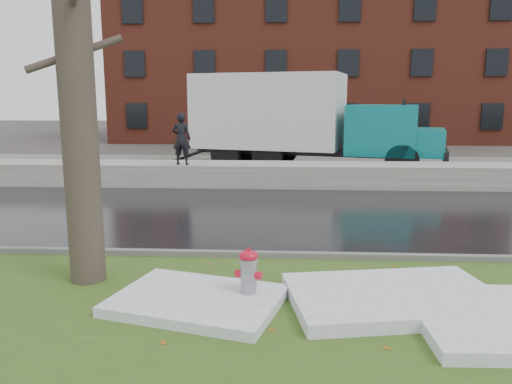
# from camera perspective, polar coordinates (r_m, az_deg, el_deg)

# --- Properties ---
(ground) EXTENTS (120.00, 120.00, 0.00)m
(ground) POSITION_cam_1_polar(r_m,az_deg,el_deg) (8.04, 0.38, -9.92)
(ground) COLOR #47423D
(ground) RESTS_ON ground
(verge) EXTENTS (60.00, 4.50, 0.04)m
(verge) POSITION_cam_1_polar(r_m,az_deg,el_deg) (6.87, -0.16, -13.39)
(verge) COLOR #304E1A
(verge) RESTS_ON ground
(road) EXTENTS (60.00, 7.00, 0.03)m
(road) POSITION_cam_1_polar(r_m,az_deg,el_deg) (12.35, 1.44, -2.55)
(road) COLOR black
(road) RESTS_ON ground
(parking_lot) EXTENTS (60.00, 9.00, 0.03)m
(parking_lot) POSITION_cam_1_polar(r_m,az_deg,el_deg) (20.72, 2.20, 2.76)
(parking_lot) COLOR slate
(parking_lot) RESTS_ON ground
(curb) EXTENTS (60.00, 0.15, 0.14)m
(curb) POSITION_cam_1_polar(r_m,az_deg,el_deg) (8.96, 0.71, -7.27)
(curb) COLOR slate
(curb) RESTS_ON ground
(snowbank) EXTENTS (60.00, 1.60, 0.75)m
(snowbank) POSITION_cam_1_polar(r_m,az_deg,el_deg) (16.41, 1.92, 1.99)
(snowbank) COLOR #B3ADA4
(snowbank) RESTS_ON ground
(brick_building) EXTENTS (26.00, 12.00, 10.00)m
(brick_building) POSITION_cam_1_polar(r_m,az_deg,el_deg) (37.62, 5.91, 13.80)
(brick_building) COLOR maroon
(brick_building) RESTS_ON ground
(bg_tree_left) EXTENTS (1.40, 1.62, 6.50)m
(bg_tree_left) POSITION_cam_1_polar(r_m,az_deg,el_deg) (32.02, -19.84, 10.84)
(bg_tree_left) COLOR brown
(bg_tree_left) RESTS_ON ground
(bg_tree_center) EXTENTS (1.40, 1.62, 6.50)m
(bg_tree_center) POSITION_cam_1_polar(r_m,az_deg,el_deg) (34.13, -7.64, 11.30)
(bg_tree_center) COLOR brown
(bg_tree_center) RESTS_ON ground
(fire_hydrant) EXTENTS (0.39, 0.35, 0.78)m
(fire_hydrant) POSITION_cam_1_polar(r_m,az_deg,el_deg) (6.94, -0.85, -9.28)
(fire_hydrant) COLOR gray
(fire_hydrant) RESTS_ON verge
(tree) EXTENTS (1.32, 1.52, 6.64)m
(tree) POSITION_cam_1_polar(r_m,az_deg,el_deg) (7.88, -20.01, 14.11)
(tree) COLOR brown
(tree) RESTS_ON verge
(box_truck) EXTENTS (11.61, 5.11, 3.85)m
(box_truck) POSITION_cam_1_polar(r_m,az_deg,el_deg) (20.55, 4.72, 8.32)
(box_truck) COLOR black
(box_truck) RESTS_ON ground
(worker) EXTENTS (0.63, 0.44, 1.65)m
(worker) POSITION_cam_1_polar(r_m,az_deg,el_deg) (16.15, -8.51, 6.03)
(worker) COLOR black
(worker) RESTS_ON snowbank
(snow_patch_far) EXTENTS (2.55, 2.13, 0.14)m
(snow_patch_far) POSITION_cam_1_polar(r_m,az_deg,el_deg) (7.01, -6.71, -12.19)
(snow_patch_far) COLOR white
(snow_patch_far) RESTS_ON verge
(snow_patch_side) EXTENTS (3.07, 2.26, 0.18)m
(snow_patch_side) POSITION_cam_1_polar(r_m,az_deg,el_deg) (7.25, 15.41, -11.54)
(snow_patch_side) COLOR white
(snow_patch_side) RESTS_ON verge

